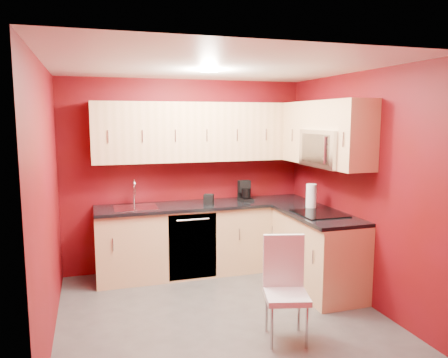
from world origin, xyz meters
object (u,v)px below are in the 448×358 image
napkin_holder (209,199)px  dining_chair (286,290)px  sink (135,205)px  coffee_maker (246,191)px  paper_towel (311,196)px  microwave (330,148)px

napkin_holder → dining_chair: bearing=-83.6°
sink → coffee_maker: bearing=0.4°
napkin_holder → paper_towel: paper_towel is taller
sink → microwave: bearing=-25.6°
dining_chair → microwave: bearing=59.4°
paper_towel → dining_chair: size_ratio=0.32×
sink → napkin_holder: bearing=-5.9°
napkin_holder → dining_chair: napkin_holder is taller
microwave → coffee_maker: size_ratio=2.87×
microwave → napkin_holder: (-1.18, 0.91, -0.69)m
coffee_maker → paper_towel: 0.92m
sink → paper_towel: bearing=-18.8°
sink → dining_chair: bearing=-60.3°
microwave → sink: size_ratio=1.46×
coffee_maker → napkin_holder: bearing=-175.2°
coffee_maker → paper_towel: paper_towel is taller
microwave → dining_chair: 1.81m
napkin_holder → paper_towel: 1.28m
microwave → sink: bearing=154.4°
microwave → napkin_holder: microwave is taller
microwave → paper_towel: bearing=100.0°
paper_towel → dining_chair: (-0.92, -1.27, -0.59)m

